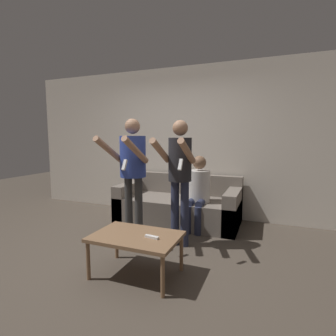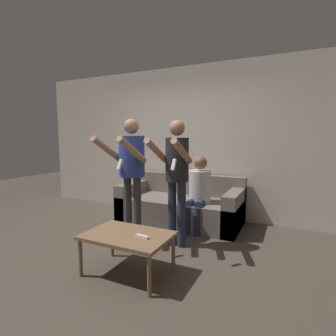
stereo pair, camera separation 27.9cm
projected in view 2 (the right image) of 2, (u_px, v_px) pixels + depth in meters
ground_plane at (125, 253)px, 3.27m from camera, size 14.00×14.00×0.00m
wall_back at (185, 142)px, 4.84m from camera, size 6.40×0.06×2.70m
couch at (180, 206)px, 4.46m from camera, size 2.04×0.93×0.78m
person_standing_left at (131, 163)px, 3.66m from camera, size 0.48×0.78×1.69m
person_standing_right at (176, 170)px, 3.37m from camera, size 0.42×0.67×1.66m
person_seated at (199, 189)px, 4.05m from camera, size 0.34×0.55×1.15m
coffee_table at (128, 238)px, 2.74m from camera, size 0.90×0.60×0.43m
remote_on_table at (142, 236)px, 2.63m from camera, size 0.15×0.06×0.02m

